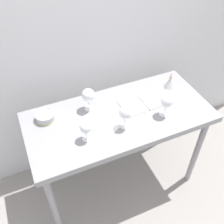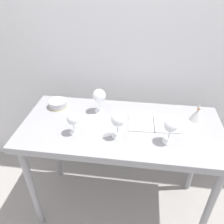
{
  "view_description": "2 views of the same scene",
  "coord_description": "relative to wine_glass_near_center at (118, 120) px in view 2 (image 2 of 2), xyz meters",
  "views": [
    {
      "loc": [
        -0.61,
        -1.26,
        2.26
      ],
      "look_at": [
        -0.05,
        0.01,
        0.93
      ],
      "focal_mm": 41.78,
      "sensor_mm": 36.0,
      "label": 1
    },
    {
      "loc": [
        0.11,
        -1.26,
        1.86
      ],
      "look_at": [
        -0.07,
        0.01,
        1.0
      ],
      "focal_mm": 36.39,
      "sensor_mm": 36.0,
      "label": 2
    }
  ],
  "objects": [
    {
      "name": "steel_counter",
      "position": [
        0.01,
        0.12,
        -0.24
      ],
      "size": [
        1.4,
        0.65,
        0.9
      ],
      "color": "gray",
      "rests_on": "ground_plane"
    },
    {
      "name": "wine_glass_near_center",
      "position": [
        0.0,
        0.0,
        0.0
      ],
      "size": [
        0.09,
        0.09,
        0.18
      ],
      "color": "white",
      "rests_on": "steel_counter"
    },
    {
      "name": "open_notebook",
      "position": [
        0.24,
        0.17,
        -0.13
      ],
      "size": [
        0.36,
        0.22,
        0.01
      ],
      "rotation": [
        0.0,
        0.0,
        0.06
      ],
      "color": "silver",
      "rests_on": "steel_counter"
    },
    {
      "name": "wine_glass_near_right",
      "position": [
        0.32,
        -0.01,
        -0.0
      ],
      "size": [
        0.09,
        0.09,
        0.18
      ],
      "color": "white",
      "rests_on": "steel_counter"
    },
    {
      "name": "wine_glass_near_left",
      "position": [
        -0.29,
        -0.0,
        -0.02
      ],
      "size": [
        0.08,
        0.08,
        0.16
      ],
      "color": "white",
      "rests_on": "steel_counter"
    },
    {
      "name": "ground_plane",
      "position": [
        0.01,
        0.13,
        -1.03
      ],
      "size": [
        6.0,
        6.0,
        0.0
      ],
      "primitive_type": "plane",
      "color": "gray"
    },
    {
      "name": "tasting_sheet_upper",
      "position": [
        -0.16,
        0.1,
        -0.13
      ],
      "size": [
        0.27,
        0.32,
        0.0
      ],
      "primitive_type": "cube",
      "rotation": [
        0.0,
        0.0,
        0.5
      ],
      "color": "white",
      "rests_on": "steel_counter"
    },
    {
      "name": "wine_glass_far_left",
      "position": [
        -0.17,
        0.28,
        0.0
      ],
      "size": [
        0.1,
        0.1,
        0.19
      ],
      "color": "white",
      "rests_on": "steel_counter"
    },
    {
      "name": "tasting_bowl",
      "position": [
        -0.5,
        0.3,
        -0.1
      ],
      "size": [
        0.14,
        0.14,
        0.06
      ],
      "color": "#DBCC66",
      "rests_on": "steel_counter"
    },
    {
      "name": "decanter_funnel",
      "position": [
        0.54,
        0.27,
        -0.08
      ],
      "size": [
        0.1,
        0.1,
        0.14
      ],
      "color": "silver",
      "rests_on": "steel_counter"
    },
    {
      "name": "back_wall",
      "position": [
        0.01,
        0.62,
        0.27
      ],
      "size": [
        3.8,
        0.04,
        2.6
      ],
      "primitive_type": "cube",
      "color": "silver",
      "rests_on": "ground_plane"
    }
  ]
}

